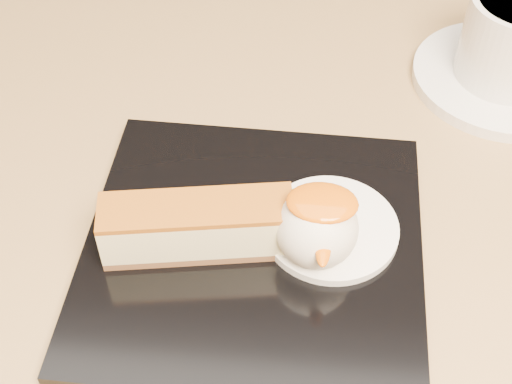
# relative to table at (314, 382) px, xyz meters

# --- Properties ---
(table) EXTENTS (0.80, 0.80, 0.72)m
(table) POSITION_rel_table_xyz_m (0.00, 0.00, 0.00)
(table) COLOR black
(table) RESTS_ON ground
(dessert_plate) EXTENTS (0.23, 0.23, 0.01)m
(dessert_plate) POSITION_rel_table_xyz_m (-0.05, 0.01, 0.16)
(dessert_plate) COLOR black
(dessert_plate) RESTS_ON table
(cheesecake) EXTENTS (0.12, 0.05, 0.04)m
(cheesecake) POSITION_rel_table_xyz_m (-0.08, 0.00, 0.19)
(cheesecake) COLOR brown
(cheesecake) RESTS_ON dessert_plate
(cream_smear) EXTENTS (0.09, 0.09, 0.01)m
(cream_smear) POSITION_rel_table_xyz_m (0.00, 0.02, 0.17)
(cream_smear) COLOR white
(cream_smear) RESTS_ON dessert_plate
(ice_cream_scoop) EXTENTS (0.05, 0.05, 0.05)m
(ice_cream_scoop) POSITION_rel_table_xyz_m (-0.01, 0.00, 0.19)
(ice_cream_scoop) COLOR white
(ice_cream_scoop) RESTS_ON cream_smear
(mango_sauce) EXTENTS (0.04, 0.03, 0.01)m
(mango_sauce) POSITION_rel_table_xyz_m (-0.01, 0.00, 0.21)
(mango_sauce) COLOR #DB6006
(mango_sauce) RESTS_ON ice_cream_scoop
(mint_sprig) EXTENTS (0.03, 0.02, 0.00)m
(mint_sprig) POSITION_rel_table_xyz_m (-0.03, 0.05, 0.17)
(mint_sprig) COLOR green
(mint_sprig) RESTS_ON cream_smear
(saucer) EXTENTS (0.15, 0.15, 0.01)m
(saucer) POSITION_rel_table_xyz_m (0.14, 0.21, 0.16)
(saucer) COLOR white
(saucer) RESTS_ON table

